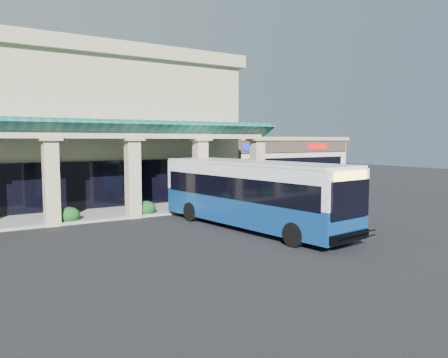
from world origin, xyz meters
TOP-DOWN VIEW (x-y plane):
  - ground at (0.00, 0.00)m, footprint 110.00×110.00m
  - main_building at (-8.00, 16.00)m, footprint 30.80×14.80m
  - arcade at (-8.00, 6.80)m, footprint 30.00×6.20m
  - strip_mall at (18.00, 24.00)m, footprint 22.50×12.50m
  - palm_0 at (8.50, 11.00)m, footprint 2.40×2.40m
  - palm_1 at (9.50, 14.00)m, footprint 2.40×2.40m
  - broadleaf_tree at (7.50, 19.00)m, footprint 2.60×2.60m
  - transit_bus at (1.03, -1.00)m, footprint 4.26×12.62m
  - pedestrian at (7.50, -2.75)m, footprint 0.64×0.80m
  - car_silver at (12.08, 13.18)m, footprint 2.58×5.09m
  - car_white at (13.10, 13.01)m, footprint 3.30×5.43m
  - car_gray at (19.79, 13.44)m, footprint 3.76×5.93m

SIDE VIEW (x-z plane):
  - ground at x=0.00m, z-range 0.00..0.00m
  - car_gray at x=19.79m, z-range 0.00..1.52m
  - car_silver at x=12.08m, z-range 0.00..1.66m
  - car_white at x=13.10m, z-range 0.00..1.69m
  - pedestrian at x=7.50m, z-range 0.00..1.90m
  - transit_bus at x=1.03m, z-range 0.00..3.46m
  - broadleaf_tree at x=7.50m, z-range 0.00..4.81m
  - strip_mall at x=18.00m, z-range 0.00..4.90m
  - arcade at x=-8.00m, z-range 0.00..5.70m
  - palm_1 at x=9.50m, z-range 0.00..5.80m
  - palm_0 at x=8.50m, z-range 0.00..6.60m
  - main_building at x=-8.00m, z-range 0.00..11.35m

